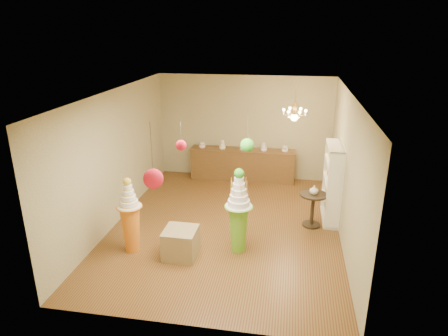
% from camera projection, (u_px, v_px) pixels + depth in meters
% --- Properties ---
extents(floor, '(6.50, 6.50, 0.00)m').
position_uv_depth(floor, '(226.00, 226.00, 9.06)').
color(floor, brown).
rests_on(floor, ground).
extents(ceiling, '(6.50, 6.50, 0.00)m').
position_uv_depth(ceiling, '(226.00, 93.00, 8.05)').
color(ceiling, white).
rests_on(ceiling, ground).
extents(wall_back, '(5.00, 0.04, 3.00)m').
position_uv_depth(wall_back, '(244.00, 128.00, 11.57)').
color(wall_back, tan).
rests_on(wall_back, ground).
extents(wall_front, '(5.00, 0.04, 3.00)m').
position_uv_depth(wall_front, '(187.00, 238.00, 5.53)').
color(wall_front, tan).
rests_on(wall_front, ground).
extents(wall_left, '(0.04, 6.50, 3.00)m').
position_uv_depth(wall_left, '(116.00, 157.00, 8.95)').
color(wall_left, tan).
rests_on(wall_left, ground).
extents(wall_right, '(0.04, 6.50, 3.00)m').
position_uv_depth(wall_right, '(346.00, 170.00, 8.15)').
color(wall_right, tan).
rests_on(wall_right, ground).
extents(pedestal_green, '(0.58, 0.58, 1.76)m').
position_uv_depth(pedestal_green, '(239.00, 218.00, 7.83)').
color(pedestal_green, '#68B127').
rests_on(pedestal_green, floor).
extents(pedestal_orange, '(0.59, 0.59, 1.57)m').
position_uv_depth(pedestal_orange, '(131.00, 222.00, 7.87)').
color(pedestal_orange, orange).
rests_on(pedestal_orange, floor).
extents(burlap_riser, '(0.64, 0.64, 0.57)m').
position_uv_depth(burlap_riser, '(181.00, 243.00, 7.79)').
color(burlap_riser, olive).
rests_on(burlap_riser, floor).
extents(sideboard, '(3.04, 0.54, 1.16)m').
position_uv_depth(sideboard, '(243.00, 164.00, 11.65)').
color(sideboard, brown).
rests_on(sideboard, floor).
extents(shelving_unit, '(0.33, 1.20, 1.80)m').
position_uv_depth(shelving_unit, '(332.00, 183.00, 9.12)').
color(shelving_unit, white).
rests_on(shelving_unit, floor).
extents(round_table, '(0.79, 0.79, 0.78)m').
position_uv_depth(round_table, '(313.00, 205.00, 8.91)').
color(round_table, black).
rests_on(round_table, floor).
extents(vase, '(0.21, 0.21, 0.20)m').
position_uv_depth(vase, '(314.00, 190.00, 8.78)').
color(vase, white).
rests_on(vase, round_table).
extents(pom_red_left, '(0.30, 0.30, 1.03)m').
position_uv_depth(pom_red_left, '(153.00, 179.00, 5.97)').
color(pom_red_left, '#3D362B').
rests_on(pom_red_left, ceiling).
extents(pom_green_mid, '(0.24, 0.24, 0.77)m').
position_uv_depth(pom_green_mid, '(247.00, 145.00, 6.84)').
color(pom_green_mid, '#3D362B').
rests_on(pom_green_mid, ceiling).
extents(pom_red_right, '(0.16, 0.16, 0.50)m').
position_uv_depth(pom_red_right, '(181.00, 145.00, 6.02)').
color(pom_red_right, '#3D362B').
rests_on(pom_red_right, ceiling).
extents(chandelier, '(0.63, 0.63, 0.85)m').
position_uv_depth(chandelier, '(294.00, 115.00, 9.38)').
color(chandelier, '#F2B255').
rests_on(chandelier, ceiling).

